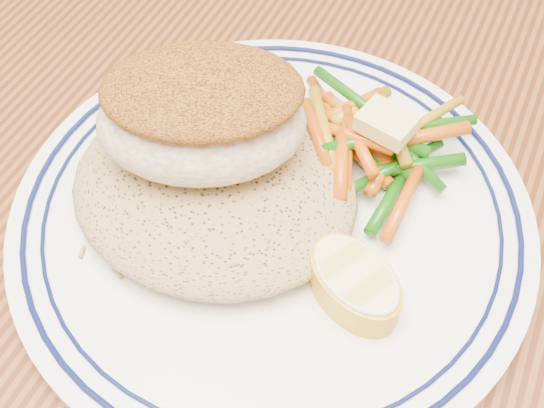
{
  "coord_description": "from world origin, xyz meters",
  "views": [
    {
      "loc": [
        0.08,
        -0.23,
        1.06
      ],
      "look_at": [
        -0.01,
        -0.03,
        0.77
      ],
      "focal_mm": 45.0,
      "sensor_mm": 36.0,
      "label": 1
    }
  ],
  "objects_px": {
    "dining_table": "(301,283)",
    "plate": "(272,216)",
    "lemon_wedge": "(354,283)",
    "fish_fillet": "(202,114)",
    "vegetable_pile": "(365,142)",
    "rice_pilaf": "(214,183)"
  },
  "relations": [
    {
      "from": "dining_table",
      "to": "plate",
      "type": "xyz_separation_m",
      "value": [
        -0.01,
        -0.03,
        0.11
      ]
    },
    {
      "from": "dining_table",
      "to": "lemon_wedge",
      "type": "distance_m",
      "value": 0.15
    },
    {
      "from": "dining_table",
      "to": "fish_fillet",
      "type": "height_order",
      "value": "fish_fillet"
    },
    {
      "from": "vegetable_pile",
      "to": "lemon_wedge",
      "type": "height_order",
      "value": "vegetable_pile"
    },
    {
      "from": "fish_fillet",
      "to": "lemon_wedge",
      "type": "distance_m",
      "value": 0.11
    },
    {
      "from": "rice_pilaf",
      "to": "lemon_wedge",
      "type": "relative_size",
      "value": 2.28
    },
    {
      "from": "plate",
      "to": "vegetable_pile",
      "type": "distance_m",
      "value": 0.07
    },
    {
      "from": "vegetable_pile",
      "to": "lemon_wedge",
      "type": "relative_size",
      "value": 1.62
    },
    {
      "from": "fish_fillet",
      "to": "plate",
      "type": "bearing_deg",
      "value": -7.29
    },
    {
      "from": "vegetable_pile",
      "to": "rice_pilaf",
      "type": "bearing_deg",
      "value": -134.79
    },
    {
      "from": "dining_table",
      "to": "vegetable_pile",
      "type": "relative_size",
      "value": 13.61
    },
    {
      "from": "dining_table",
      "to": "rice_pilaf",
      "type": "distance_m",
      "value": 0.14
    },
    {
      "from": "lemon_wedge",
      "to": "fish_fillet",
      "type": "bearing_deg",
      "value": 159.76
    },
    {
      "from": "dining_table",
      "to": "plate",
      "type": "height_order",
      "value": "plate"
    },
    {
      "from": "plate",
      "to": "rice_pilaf",
      "type": "bearing_deg",
      "value": -166.8
    },
    {
      "from": "plate",
      "to": "rice_pilaf",
      "type": "height_order",
      "value": "rice_pilaf"
    },
    {
      "from": "dining_table",
      "to": "vegetable_pile",
      "type": "xyz_separation_m",
      "value": [
        0.02,
        0.03,
        0.13
      ]
    },
    {
      "from": "plate",
      "to": "lemon_wedge",
      "type": "distance_m",
      "value": 0.07
    },
    {
      "from": "rice_pilaf",
      "to": "lemon_wedge",
      "type": "height_order",
      "value": "rice_pilaf"
    },
    {
      "from": "plate",
      "to": "rice_pilaf",
      "type": "distance_m",
      "value": 0.04
    },
    {
      "from": "fish_fillet",
      "to": "vegetable_pile",
      "type": "xyz_separation_m",
      "value": [
        0.07,
        0.05,
        -0.04
      ]
    },
    {
      "from": "vegetable_pile",
      "to": "plate",
      "type": "bearing_deg",
      "value": -119.6
    }
  ]
}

